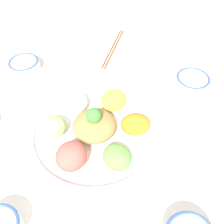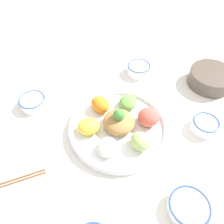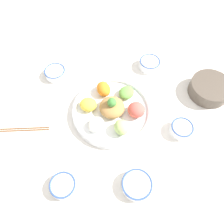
# 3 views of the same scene
# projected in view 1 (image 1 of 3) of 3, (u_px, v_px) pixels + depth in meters

# --- Properties ---
(ground_plane) EXTENTS (2.40, 2.40, 0.00)m
(ground_plane) POSITION_uv_depth(u_px,v_px,m) (94.00, 122.00, 0.74)
(ground_plane) COLOR white
(salad_platter) EXTENTS (0.36, 0.36, 0.11)m
(salad_platter) POSITION_uv_depth(u_px,v_px,m) (95.00, 131.00, 0.68)
(salad_platter) COLOR white
(salad_platter) RESTS_ON ground_plane
(sauce_bowl_red) EXTENTS (0.10, 0.10, 0.04)m
(sauce_bowl_red) POSITION_uv_depth(u_px,v_px,m) (192.00, 82.00, 0.82)
(sauce_bowl_red) COLOR white
(sauce_bowl_red) RESTS_ON ground_plane
(rice_bowl_blue) EXTENTS (0.10, 0.10, 0.04)m
(rice_bowl_blue) POSITION_uv_depth(u_px,v_px,m) (24.00, 65.00, 0.87)
(rice_bowl_blue) COLOR white
(rice_bowl_blue) RESTS_ON ground_plane
(chopsticks_pair_near) EXTENTS (0.24, 0.11, 0.01)m
(chopsticks_pair_near) POSITION_uv_depth(u_px,v_px,m) (113.00, 48.00, 0.97)
(chopsticks_pair_near) COLOR brown
(chopsticks_pair_near) RESTS_ON ground_plane
(serving_spoon_main) EXTENTS (0.07, 0.13, 0.01)m
(serving_spoon_main) POSITION_uv_depth(u_px,v_px,m) (196.00, 183.00, 0.61)
(serving_spoon_main) COLOR beige
(serving_spoon_main) RESTS_ON ground_plane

